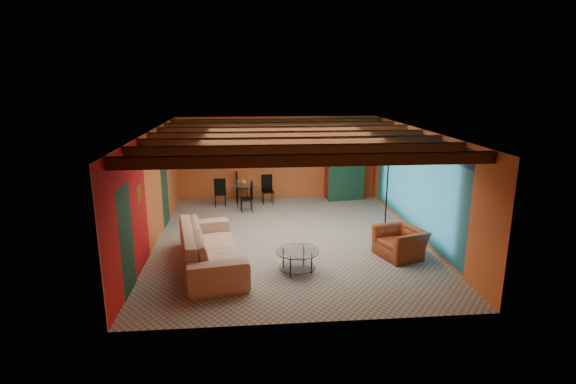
{
  "coord_description": "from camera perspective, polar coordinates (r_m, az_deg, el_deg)",
  "views": [
    {
      "loc": [
        -0.99,
        -10.56,
        3.9
      ],
      "look_at": [
        0.0,
        0.2,
        1.15
      ],
      "focal_mm": 28.03,
      "sensor_mm": 36.0,
      "label": 1
    }
  ],
  "objects": [
    {
      "name": "room",
      "position": [
        10.83,
        0.04,
        6.1
      ],
      "size": [
        6.52,
        8.01,
        2.71
      ],
      "color": "gray",
      "rests_on": "ground"
    },
    {
      "name": "sofa",
      "position": [
        9.71,
        -9.79,
        -6.87
      ],
      "size": [
        1.67,
        3.12,
        0.87
      ],
      "primitive_type": "imported",
      "rotation": [
        0.0,
        0.0,
        1.75
      ],
      "color": "tan",
      "rests_on": "ground"
    },
    {
      "name": "painting",
      "position": [
        14.7,
        -4.86,
        5.42
      ],
      "size": [
        1.05,
        0.03,
        0.65
      ],
      "primitive_type": "cube",
      "color": "black",
      "rests_on": "wall_back"
    },
    {
      "name": "armoire",
      "position": [
        14.89,
        7.23,
        3.12
      ],
      "size": [
        1.27,
        0.75,
        2.1
      ],
      "primitive_type": "cube",
      "rotation": [
        0.0,
        0.0,
        0.15
      ],
      "color": "maroon",
      "rests_on": "ground"
    },
    {
      "name": "potted_plant",
      "position": [
        14.7,
        7.39,
        8.15
      ],
      "size": [
        0.54,
        0.49,
        0.53
      ],
      "primitive_type": "imported",
      "rotation": [
        0.0,
        0.0,
        -0.18
      ],
      "color": "#26661E",
      "rests_on": "armoire"
    },
    {
      "name": "armchair",
      "position": [
        10.42,
        14.04,
        -6.23
      ],
      "size": [
        1.15,
        1.23,
        0.65
      ],
      "primitive_type": "imported",
      "rotation": [
        0.0,
        0.0,
        -1.25
      ],
      "color": "maroon",
      "rests_on": "ground"
    },
    {
      "name": "coffee_table",
      "position": [
        9.39,
        1.19,
        -8.72
      ],
      "size": [
        1.1,
        1.1,
        0.46
      ],
      "primitive_type": null,
      "rotation": [
        0.0,
        0.0,
        0.24
      ],
      "color": "white",
      "rests_on": "ground"
    },
    {
      "name": "ceiling_fan",
      "position": [
        10.72,
        0.1,
        6.01
      ],
      "size": [
        1.5,
        1.5,
        0.44
      ],
      "primitive_type": null,
      "color": "#472614",
      "rests_on": "ceiling"
    },
    {
      "name": "vase",
      "position": [
        14.04,
        -5.66,
        2.37
      ],
      "size": [
        0.22,
        0.22,
        0.18
      ],
      "primitive_type": "imported",
      "rotation": [
        0.0,
        0.0,
        0.37
      ],
      "color": "orange",
      "rests_on": "dining_table"
    },
    {
      "name": "floor_lamp",
      "position": [
        12.1,
        12.42,
        -0.14
      ],
      "size": [
        0.42,
        0.42,
        1.92
      ],
      "primitive_type": null,
      "rotation": [
        0.0,
        0.0,
        0.1
      ],
      "color": "black",
      "rests_on": "ground"
    },
    {
      "name": "dining_table",
      "position": [
        14.17,
        -5.6,
        0.18
      ],
      "size": [
        1.95,
        1.95,
        0.93
      ],
      "primitive_type": null,
      "rotation": [
        0.0,
        0.0,
        0.09
      ],
      "color": "white",
      "rests_on": "ground"
    }
  ]
}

